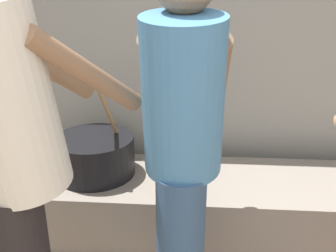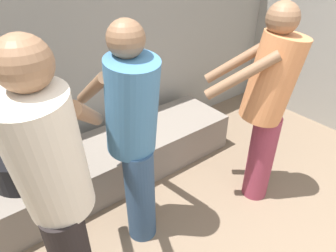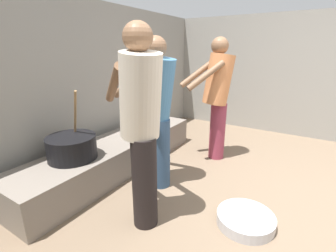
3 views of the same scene
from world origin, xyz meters
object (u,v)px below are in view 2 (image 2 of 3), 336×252
at_px(cooking_pot_main, 24,163).
at_px(cook_in_blue_shirt, 133,132).
at_px(cook_in_orange_shirt, 268,101).
at_px(cook_in_cream_shirt, 56,187).

bearing_deg(cooking_pot_main, cook_in_blue_shirt, -50.64).
distance_m(cook_in_orange_shirt, cook_in_cream_shirt, 1.49).
bearing_deg(cooking_pot_main, cook_in_cream_shirt, -90.47).
bearing_deg(cook_in_orange_shirt, cook_in_blue_shirt, 164.69).
height_order(cooking_pot_main, cook_in_orange_shirt, cook_in_orange_shirt).
bearing_deg(cook_in_orange_shirt, cooking_pot_main, 148.36).
bearing_deg(cook_in_blue_shirt, cooking_pot_main, 129.36).
distance_m(cooking_pot_main, cook_in_cream_shirt, 0.98).
height_order(cooking_pot_main, cook_in_blue_shirt, cook_in_blue_shirt).
bearing_deg(cook_in_blue_shirt, cook_in_orange_shirt, -15.31).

